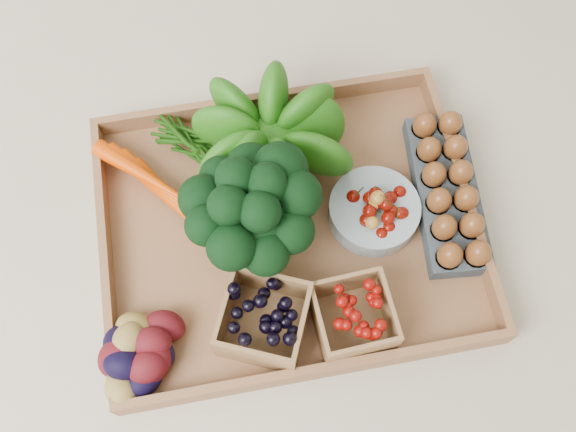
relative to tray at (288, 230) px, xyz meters
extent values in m
plane|color=beige|center=(0.00, 0.00, -0.01)|extent=(4.00, 4.00, 0.00)
cube|color=#93623D|center=(0.00, 0.00, 0.00)|extent=(0.55, 0.45, 0.01)
sphere|color=#23580D|center=(-0.01, 0.12, 0.09)|extent=(0.17, 0.17, 0.17)
cylinder|color=#8C9EA5|center=(0.13, 0.00, 0.03)|extent=(0.14, 0.14, 0.04)
cube|color=#3A434A|center=(0.24, 0.01, 0.02)|extent=(0.12, 0.27, 0.03)
cube|color=black|center=(-0.06, -0.14, 0.05)|extent=(0.15, 0.15, 0.08)
cube|color=#6E0904|center=(0.06, -0.16, 0.04)|extent=(0.11, 0.11, 0.07)
camera|label=1|loc=(-0.07, -0.37, 0.90)|focal=40.00mm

